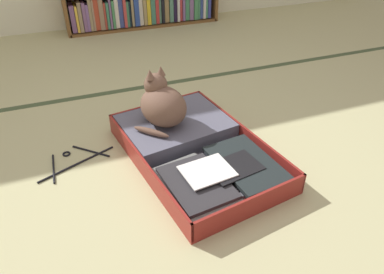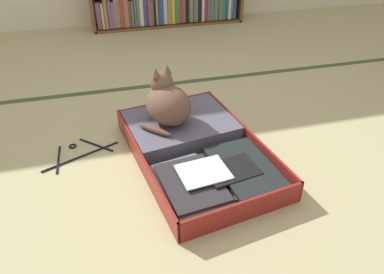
# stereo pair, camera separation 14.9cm
# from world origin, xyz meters

# --- Properties ---
(ground_plane) EXTENTS (10.00, 10.00, 0.00)m
(ground_plane) POSITION_xyz_m (0.00, 0.00, 0.00)
(ground_plane) COLOR #B6B381
(tatami_border) EXTENTS (4.80, 0.05, 0.00)m
(tatami_border) POSITION_xyz_m (0.00, 0.93, 0.00)
(tatami_border) COLOR #3F4F32
(tatami_border) RESTS_ON ground_plane
(open_suitcase) EXTENTS (0.71, 0.99, 0.11)m
(open_suitcase) POSITION_xyz_m (0.11, 0.09, 0.05)
(open_suitcase) COLOR maroon
(open_suitcase) RESTS_ON ground_plane
(black_cat) EXTENTS (0.32, 0.33, 0.30)m
(black_cat) POSITION_xyz_m (0.01, 0.28, 0.22)
(black_cat) COLOR brown
(black_cat) RESTS_ON open_suitcase
(clothes_hanger) EXTENTS (0.38, 0.27, 0.01)m
(clothes_hanger) POSITION_xyz_m (-0.46, 0.25, 0.01)
(clothes_hanger) COLOR black
(clothes_hanger) RESTS_ON ground_plane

